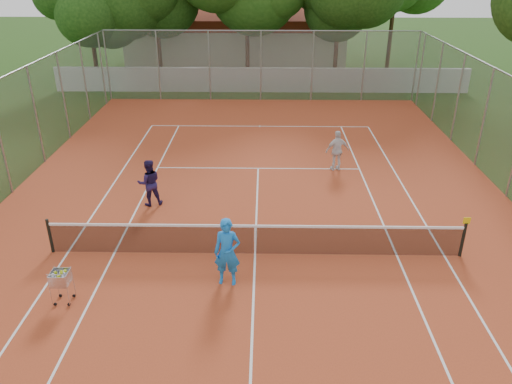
{
  "coord_description": "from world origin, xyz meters",
  "views": [
    {
      "loc": [
        0.25,
        -12.33,
        7.93
      ],
      "look_at": [
        0.0,
        1.5,
        1.3
      ],
      "focal_mm": 35.0,
      "sensor_mm": 36.0,
      "label": 1
    }
  ],
  "objects_px": {
    "player_far_left": "(149,183)",
    "player_far_right": "(337,151)",
    "ball_hopper": "(62,286)",
    "tennis_net": "(255,239)",
    "player_near": "(227,252)",
    "clubhouse": "(237,33)"
  },
  "relations": [
    {
      "from": "player_far_left",
      "to": "player_far_right",
      "type": "xyz_separation_m",
      "value": [
        6.84,
        3.22,
        -0.01
      ]
    },
    {
      "from": "player_far_right",
      "to": "ball_hopper",
      "type": "distance_m",
      "value": 11.71
    },
    {
      "from": "tennis_net",
      "to": "player_far_left",
      "type": "height_order",
      "value": "player_far_left"
    },
    {
      "from": "player_near",
      "to": "tennis_net",
      "type": "bearing_deg",
      "value": 68.2
    },
    {
      "from": "player_far_left",
      "to": "ball_hopper",
      "type": "distance_m",
      "value": 5.53
    },
    {
      "from": "clubhouse",
      "to": "tennis_net",
      "type": "bearing_deg",
      "value": -86.05
    },
    {
      "from": "player_far_left",
      "to": "ball_hopper",
      "type": "relative_size",
      "value": 1.71
    },
    {
      "from": "player_near",
      "to": "ball_hopper",
      "type": "relative_size",
      "value": 1.96
    },
    {
      "from": "clubhouse",
      "to": "player_near",
      "type": "distance_m",
      "value": 30.46
    },
    {
      "from": "player_near",
      "to": "ball_hopper",
      "type": "height_order",
      "value": "player_near"
    },
    {
      "from": "tennis_net",
      "to": "clubhouse",
      "type": "bearing_deg",
      "value": 93.95
    },
    {
      "from": "player_far_left",
      "to": "tennis_net",
      "type": "bearing_deg",
      "value": 121.13
    },
    {
      "from": "ball_hopper",
      "to": "tennis_net",
      "type": "bearing_deg",
      "value": 23.7
    },
    {
      "from": "ball_hopper",
      "to": "player_far_right",
      "type": "bearing_deg",
      "value": 45.41
    },
    {
      "from": "player_near",
      "to": "player_far_left",
      "type": "height_order",
      "value": "player_near"
    },
    {
      "from": "player_far_left",
      "to": "ball_hopper",
      "type": "xyz_separation_m",
      "value": [
        -1.06,
        -5.42,
        -0.34
      ]
    },
    {
      "from": "player_far_left",
      "to": "player_near",
      "type": "bearing_deg",
      "value": 104.85
    },
    {
      "from": "clubhouse",
      "to": "player_near",
      "type": "height_order",
      "value": "clubhouse"
    },
    {
      "from": "clubhouse",
      "to": "player_far_left",
      "type": "distance_m",
      "value": 25.97
    },
    {
      "from": "player_far_left",
      "to": "player_far_right",
      "type": "distance_m",
      "value": 7.56
    },
    {
      "from": "clubhouse",
      "to": "player_far_left",
      "type": "bearing_deg",
      "value": -93.73
    },
    {
      "from": "player_near",
      "to": "player_far_left",
      "type": "xyz_separation_m",
      "value": [
        -3.0,
        4.53,
        -0.12
      ]
    }
  ]
}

